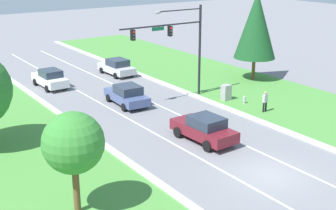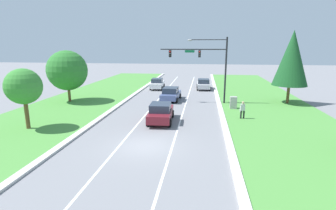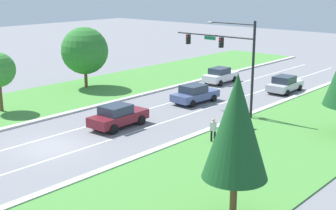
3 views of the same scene
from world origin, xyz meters
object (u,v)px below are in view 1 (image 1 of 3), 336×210
object	(u,v)px
silver_sedan	(117,67)
utility_cabinet	(226,93)
slate_blue_sedan	(127,95)
white_sedan	(50,78)
oak_far_left_tree	(73,143)
burgundy_sedan	(204,129)
pedestrian	(265,101)
fire_hydrant	(244,100)
conifer_near_right_tree	(256,25)
traffic_signal_mast	(178,38)

from	to	relation	value
silver_sedan	utility_cabinet	bearing A→B (deg)	-77.77
slate_blue_sedan	utility_cabinet	xyz separation A→B (m)	(7.20, -3.69, -0.14)
white_sedan	oak_far_left_tree	world-z (taller)	oak_far_left_tree
burgundy_sedan	white_sedan	bearing A→B (deg)	98.43
white_sedan	oak_far_left_tree	xyz separation A→B (m)	(-6.92, -21.38, 2.68)
utility_cabinet	pedestrian	xyz separation A→B (m)	(0.41, -3.96, 0.26)
slate_blue_sedan	fire_hydrant	world-z (taller)	slate_blue_sedan
fire_hydrant	conifer_near_right_tree	distance (m)	9.29
traffic_signal_mast	oak_far_left_tree	bearing A→B (deg)	-140.23
white_sedan	fire_hydrant	distance (m)	17.48
oak_far_left_tree	conifer_near_right_tree	bearing A→B (deg)	28.38
utility_cabinet	white_sedan	bearing A→B (deg)	130.64
white_sedan	traffic_signal_mast	bearing A→B (deg)	-53.79
traffic_signal_mast	utility_cabinet	size ratio (longest dim) A/B	5.63
traffic_signal_mast	oak_far_left_tree	world-z (taller)	traffic_signal_mast
traffic_signal_mast	burgundy_sedan	distance (m)	10.21
silver_sedan	utility_cabinet	world-z (taller)	silver_sedan
traffic_signal_mast	utility_cabinet	world-z (taller)	traffic_signal_mast
silver_sedan	fire_hydrant	distance (m)	14.77
slate_blue_sedan	fire_hydrant	size ratio (longest dim) A/B	6.71
silver_sedan	conifer_near_right_tree	bearing A→B (deg)	-44.92
burgundy_sedan	silver_sedan	world-z (taller)	burgundy_sedan
slate_blue_sedan	oak_far_left_tree	distance (m)	16.67
fire_hydrant	utility_cabinet	bearing A→B (deg)	111.46
slate_blue_sedan	pedestrian	distance (m)	10.79
silver_sedan	conifer_near_right_tree	world-z (taller)	conifer_near_right_tree
burgundy_sedan	fire_hydrant	bearing A→B (deg)	26.99
utility_cabinet	traffic_signal_mast	bearing A→B (deg)	138.34
pedestrian	conifer_near_right_tree	size ratio (longest dim) A/B	0.20
white_sedan	conifer_near_right_tree	world-z (taller)	conifer_near_right_tree
silver_sedan	traffic_signal_mast	bearing A→B (deg)	-90.50
conifer_near_right_tree	pedestrian	bearing A→B (deg)	-129.25
silver_sedan	oak_far_left_tree	size ratio (longest dim) A/B	0.92
conifer_near_right_tree	oak_far_left_tree	size ratio (longest dim) A/B	1.69
slate_blue_sedan	utility_cabinet	bearing A→B (deg)	-24.06
conifer_near_right_tree	traffic_signal_mast	bearing A→B (deg)	-174.21
white_sedan	conifer_near_right_tree	size ratio (longest dim) A/B	0.54
traffic_signal_mast	conifer_near_right_tree	xyz separation A→B (m)	(9.54, 0.97, 0.18)
oak_far_left_tree	fire_hydrant	bearing A→B (deg)	23.49
oak_far_left_tree	utility_cabinet	bearing A→B (deg)	28.27
white_sedan	oak_far_left_tree	size ratio (longest dim) A/B	0.92
traffic_signal_mast	fire_hydrant	size ratio (longest dim) A/B	10.90
silver_sedan	slate_blue_sedan	bearing A→B (deg)	-115.71
pedestrian	conifer_near_right_tree	distance (m)	10.67
burgundy_sedan	oak_far_left_tree	world-z (taller)	oak_far_left_tree
slate_blue_sedan	pedestrian	bearing A→B (deg)	-42.06
traffic_signal_mast	burgundy_sedan	bearing A→B (deg)	-115.27
white_sedan	silver_sedan	xyz separation A→B (m)	(7.17, 0.66, -0.03)
slate_blue_sedan	oak_far_left_tree	world-z (taller)	oak_far_left_tree
white_sedan	slate_blue_sedan	xyz separation A→B (m)	(3.17, -8.39, -0.01)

